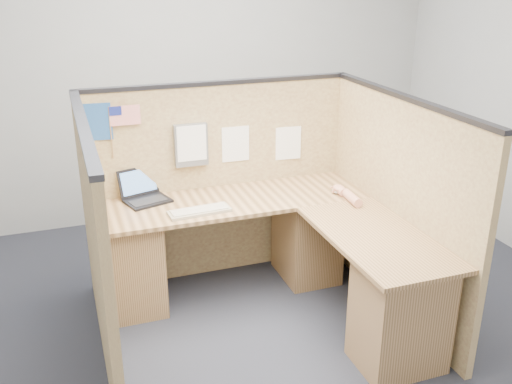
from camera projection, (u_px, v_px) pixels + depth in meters
name	position (u px, v px, depth m)	size (l,w,h in m)	color
floor	(264.00, 337.00, 3.79)	(5.00, 5.00, 0.00)	#1E212B
wall_back	(181.00, 72.00, 5.25)	(5.00, 5.00, 0.00)	#A0A2A5
cubicle_partitions	(243.00, 207.00, 3.88)	(2.06, 1.83, 1.53)	brown
l_desk	(275.00, 261.00, 3.95)	(1.95, 1.75, 0.73)	brown
laptop	(146.00, 192.00, 4.09)	(0.35, 0.37, 0.22)	black
keyboard	(199.00, 211.00, 3.88)	(0.44, 0.18, 0.03)	gray
mouse	(338.00, 191.00, 4.21)	(0.10, 0.06, 0.04)	silver
hand_forearm	(348.00, 195.00, 4.10)	(0.10, 0.35, 0.07)	tan
blue_poster	(97.00, 122.00, 3.89)	(0.19, 0.00, 0.26)	#204C93
american_flag	(121.00, 118.00, 3.93)	(0.22, 0.01, 0.37)	olive
file_holder	(191.00, 145.00, 4.15)	(0.24, 0.05, 0.31)	slate
paper_left	(236.00, 144.00, 4.29)	(0.21, 0.00, 0.27)	white
paper_right	(288.00, 143.00, 4.44)	(0.21, 0.00, 0.26)	white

